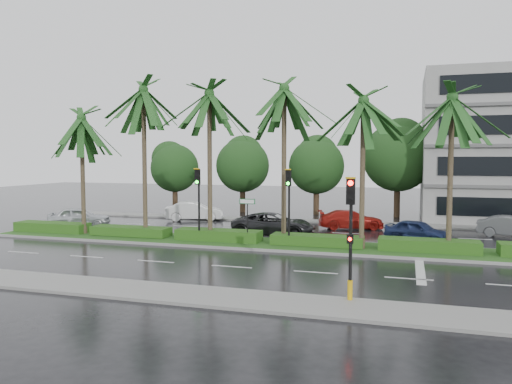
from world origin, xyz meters
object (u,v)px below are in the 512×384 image
(car_red, at_px, (351,219))
(car_blue, at_px, (417,231))
(car_silver, at_px, (79,217))
(car_darkgrey, at_px, (274,224))
(signal_near, at_px, (350,233))
(signal_median_left, at_px, (198,194))
(street_sign, at_px, (247,210))
(car_grey, at_px, (511,227))
(car_white, at_px, (194,211))

(car_red, bearing_deg, car_blue, -149.53)
(car_silver, xyz_separation_m, car_blue, (23.74, 0.69, -0.08))
(car_darkgrey, distance_m, car_red, 6.52)
(signal_near, relative_size, signal_median_left, 1.00)
(street_sign, distance_m, car_blue, 10.58)
(signal_median_left, distance_m, car_grey, 20.23)
(car_white, xyz_separation_m, car_red, (12.75, -1.03, -0.09))
(car_white, bearing_deg, car_darkgrey, -146.49)
(car_white, bearing_deg, signal_near, -164.82)
(street_sign, xyz_separation_m, car_grey, (15.33, 8.05, -1.45))
(car_silver, distance_m, car_blue, 23.75)
(signal_median_left, xyz_separation_m, street_sign, (3.00, 0.18, -0.87))
(car_silver, bearing_deg, car_white, -71.15)
(signal_near, height_order, car_white, signal_near)
(car_white, xyz_separation_m, car_darkgrey, (8.25, -5.74, -0.01))
(car_darkgrey, xyz_separation_m, car_red, (4.50, 4.71, -0.08))
(car_silver, height_order, car_white, car_white)
(car_silver, height_order, car_grey, car_silver)
(car_grey, bearing_deg, street_sign, 129.19)
(signal_median_left, relative_size, car_grey, 1.06)
(car_red, bearing_deg, car_white, 69.93)
(signal_median_left, relative_size, car_blue, 1.11)
(street_sign, xyz_separation_m, car_blue, (9.50, 4.43, -1.46))
(signal_near, bearing_deg, car_silver, 147.34)
(car_silver, relative_size, car_white, 0.94)
(street_sign, relative_size, car_red, 0.56)
(street_sign, distance_m, car_red, 10.21)
(car_darkgrey, distance_m, car_grey, 15.36)
(car_white, relative_size, car_grey, 1.13)
(car_silver, height_order, car_red, car_silver)
(car_white, bearing_deg, signal_median_left, -176.24)
(signal_near, xyz_separation_m, car_silver, (-21.24, 13.61, -1.75))
(signal_median_left, height_order, car_silver, signal_median_left)
(signal_near, bearing_deg, signal_median_left, 135.91)
(car_red, bearing_deg, car_grey, -109.52)
(car_blue, distance_m, car_grey, 6.87)
(street_sign, distance_m, car_silver, 14.78)
(car_red, relative_size, car_grey, 1.13)
(signal_median_left, xyz_separation_m, car_red, (8.00, 8.97, -2.32))
(signal_near, bearing_deg, car_red, 96.12)
(signal_median_left, xyz_separation_m, car_silver, (-11.24, 3.92, -2.25))
(street_sign, height_order, car_red, street_sign)
(car_silver, relative_size, car_red, 0.95)
(car_grey, bearing_deg, car_white, 97.12)
(car_white, bearing_deg, car_grey, -116.03)
(car_blue, height_order, car_grey, car_grey)
(car_silver, height_order, car_blue, car_silver)
(car_silver, xyz_separation_m, car_grey, (29.57, 4.31, -0.07))
(car_silver, xyz_separation_m, car_red, (19.24, 5.05, -0.08))
(signal_median_left, bearing_deg, car_silver, 160.76)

